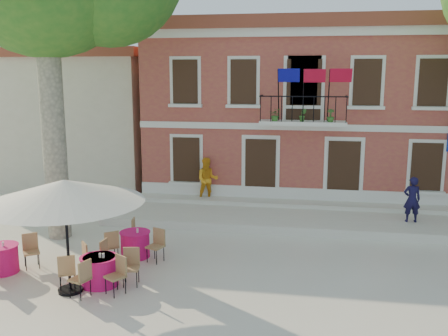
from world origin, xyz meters
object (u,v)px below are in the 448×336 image
patio_umbrella (64,192)px  cafe_table_1 (101,270)px  pedestrian_navy (412,199)px  pedestrian_orange (207,180)px  cafe_table_2 (2,257)px  cafe_table_3 (135,243)px  cafe_table_0 (98,269)px

patio_umbrella → cafe_table_1: bearing=37.5°
pedestrian_navy → pedestrian_orange: pedestrian_orange is taller
cafe_table_2 → cafe_table_3: (3.17, 1.73, 0.00)m
cafe_table_3 → cafe_table_0: bearing=-96.9°
patio_umbrella → pedestrian_orange: (1.82, 8.11, -1.38)m
patio_umbrella → cafe_table_3: patio_umbrella is taller
pedestrian_navy → cafe_table_0: pedestrian_navy is taller
patio_umbrella → pedestrian_navy: (9.28, 6.59, -1.47)m
pedestrian_orange → cafe_table_3: (-1.03, -5.56, -0.75)m
patio_umbrella → pedestrian_navy: bearing=35.4°
pedestrian_navy → cafe_table_3: 9.42m
cafe_table_0 → patio_umbrella: bearing=-138.9°
pedestrian_navy → cafe_table_3: size_ratio=0.86×
patio_umbrella → cafe_table_2: size_ratio=2.06×
patio_umbrella → cafe_table_1: (0.62, 0.48, -2.13)m
pedestrian_navy → cafe_table_1: pedestrian_navy is taller
cafe_table_0 → cafe_table_2: 2.94m
pedestrian_navy → cafe_table_0: 10.69m
cafe_table_1 → cafe_table_2: size_ratio=0.99×
cafe_table_0 → cafe_table_1: (0.09, 0.01, 0.00)m
pedestrian_orange → cafe_table_2: pedestrian_orange is taller
pedestrian_orange → cafe_table_0: (-1.28, -7.64, -0.75)m
pedestrian_orange → cafe_table_0: 7.79m
pedestrian_navy → cafe_table_1: bearing=30.3°
cafe_table_1 → cafe_table_2: same height
pedestrian_navy → cafe_table_0: size_ratio=0.85×
patio_umbrella → cafe_table_0: patio_umbrella is taller
pedestrian_navy → cafe_table_3: bearing=20.5°
pedestrian_navy → cafe_table_2: pedestrian_navy is taller
pedestrian_navy → patio_umbrella: bearing=30.4°
patio_umbrella → cafe_table_1: 2.27m
cafe_table_1 → cafe_table_3: bearing=85.4°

